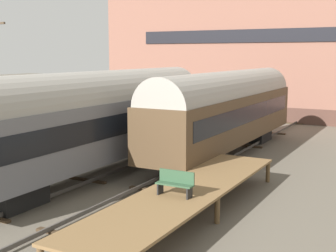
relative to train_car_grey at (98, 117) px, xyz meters
name	(u,v)px	position (x,y,z in m)	size (l,w,h in m)	color
ground_plane	(40,197)	(0.00, -4.25, -3.03)	(200.00, 200.00, 0.00)	#60594C
track_middle	(40,194)	(0.00, -4.25, -2.89)	(2.60, 60.00, 0.26)	#4C4742
track_right	(117,208)	(4.05, -4.25, -2.89)	(2.60, 60.00, 0.26)	#4C4742
train_car_grey	(98,117)	(0.00, 0.00, 0.00)	(3.14, 17.85, 5.35)	black
train_car_brown	(227,108)	(4.05, 7.52, -0.09)	(3.05, 17.29, 5.18)	black
station_platform	(186,192)	(6.79, -3.59, -2.01)	(2.84, 13.15, 1.11)	brown
bench	(175,182)	(6.77, -4.45, -1.44)	(1.40, 0.40, 0.91)	#2D4C33
warehouse_building	(268,45)	(0.17, 29.01, 4.10)	(31.40, 12.47, 14.25)	#4F342A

